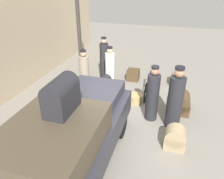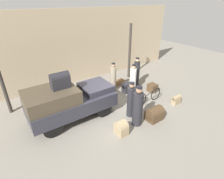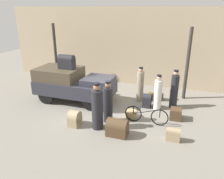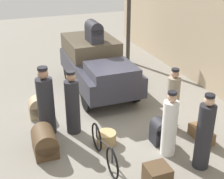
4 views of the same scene
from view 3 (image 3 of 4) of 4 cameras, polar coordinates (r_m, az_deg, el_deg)
ground_plane at (r=10.16m, az=-1.44°, el=-5.27°), size 30.00×30.00×0.00m
station_building_facade at (r=13.21m, az=4.74°, el=11.04°), size 16.00×0.15×4.50m
canopy_pillar_left at (r=13.64m, az=-14.50°, el=8.84°), size 0.17×0.17×3.60m
canopy_pillar_right at (r=11.45m, az=19.09°, el=6.20°), size 0.17×0.17×3.60m
truck at (r=10.99m, az=-10.32°, el=1.69°), size 3.85×1.77×1.64m
bicycle at (r=8.97m, az=8.92°, el=-6.67°), size 1.77×0.04×0.74m
wicker_basket at (r=9.46m, az=4.99°, el=-6.38°), size 0.49×0.49×0.30m
conductor_in_dark_uniform at (r=8.84m, az=-1.07°, el=-3.66°), size 0.38×0.38×1.74m
porter_lifting_near_truck at (r=8.34m, az=-3.86°, el=-4.88°), size 0.43×0.43×1.87m
porter_standing_middle at (r=10.53m, az=15.95°, el=-0.22°), size 0.36×0.36×1.80m
porter_carrying_trunk at (r=10.17m, az=11.90°, el=-1.05°), size 0.35×0.35×1.64m
porter_with_bicycle at (r=10.89m, az=7.37°, el=1.01°), size 0.34×0.34×1.75m
trunk_large_brown at (r=11.45m, az=11.32°, el=-1.75°), size 0.76×0.32×0.31m
trunk_barrel_dark at (r=10.41m, az=9.14°, el=-2.79°), size 0.38×0.38×0.66m
trunk_wicker_pale at (r=9.63m, az=16.33°, el=-6.14°), size 0.47×0.49×0.47m
suitcase_small_leather at (r=8.14m, az=1.39°, el=-9.92°), size 0.76×0.55×0.65m
suitcase_black_upright at (r=8.88m, az=-9.74°, el=-7.51°), size 0.41×0.53×0.63m
suitcase_tan_flat at (r=8.13m, az=15.71°, el=-11.14°), size 0.48×0.25×0.50m
trunk_on_truck_roof at (r=10.81m, az=-11.79°, el=7.16°), size 0.77×0.43×0.69m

